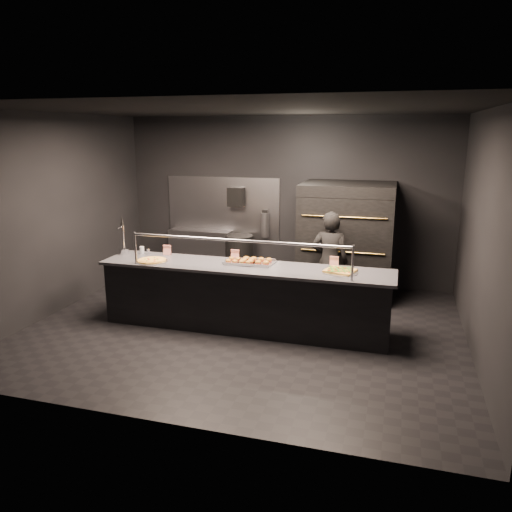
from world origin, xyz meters
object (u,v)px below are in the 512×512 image
object	(u,v)px
beer_tap	(123,243)
slider_tray_a	(240,261)
fire_extinguisher	(265,224)
trash_bin	(239,258)
square_pizza	(340,271)
service_counter	(244,297)
pizza_oven	(347,240)
prep_shelf	(201,253)
worker	(330,262)
round_pizza	(152,260)
towel_dispenser	(236,197)
slider_tray_b	(256,262)

from	to	relation	value
beer_tap	slider_tray_a	distance (m)	1.86
fire_extinguisher	trash_bin	world-z (taller)	fire_extinguisher
square_pizza	service_counter	bearing A→B (deg)	-178.66
pizza_oven	square_pizza	distance (m)	1.87
slider_tray_a	service_counter	bearing A→B (deg)	-48.22
prep_shelf	slider_tray_a	distance (m)	2.72
square_pizza	worker	bearing A→B (deg)	105.09
round_pizza	worker	bearing A→B (deg)	27.12
service_counter	slider_tray_a	bearing A→B (deg)	131.78
prep_shelf	towel_dispenser	xyz separation A→B (m)	(0.70, 0.07, 1.10)
prep_shelf	fire_extinguisher	distance (m)	1.39
service_counter	prep_shelf	size ratio (longest dim) A/B	3.42
slider_tray_a	prep_shelf	bearing A→B (deg)	124.18
pizza_oven	round_pizza	world-z (taller)	pizza_oven
towel_dispenser	fire_extinguisher	distance (m)	0.74
prep_shelf	beer_tap	xyz separation A→B (m)	(-0.35, -2.18, 0.64)
worker	towel_dispenser	bearing A→B (deg)	-35.03
prep_shelf	slider_tray_b	size ratio (longest dim) A/B	2.27
pizza_oven	slider_tray_a	size ratio (longest dim) A/B	3.86
beer_tap	square_pizza	size ratio (longest dim) A/B	1.27
pizza_oven	prep_shelf	size ratio (longest dim) A/B	1.59
service_counter	worker	world-z (taller)	worker
beer_tap	slider_tray_b	xyz separation A→B (m)	(2.08, 0.01, -0.14)
service_counter	fire_extinguisher	xyz separation A→B (m)	(-0.35, 2.40, 0.60)
prep_shelf	towel_dispenser	distance (m)	1.31
pizza_oven	square_pizza	world-z (taller)	pizza_oven
prep_shelf	slider_tray_a	bearing A→B (deg)	-55.82
prep_shelf	slider_tray_a	size ratio (longest dim) A/B	2.42
worker	prep_shelf	bearing A→B (deg)	-26.10
slider_tray_b	round_pizza	bearing A→B (deg)	-168.40
round_pizza	towel_dispenser	bearing A→B (deg)	80.25
service_counter	slider_tray_a	distance (m)	0.50
slider_tray_a	slider_tray_b	size ratio (longest dim) A/B	0.94
round_pizza	square_pizza	world-z (taller)	square_pizza
beer_tap	slider_tray_b	size ratio (longest dim) A/B	1.13
towel_dispenser	fire_extinguisher	world-z (taller)	towel_dispenser
slider_tray_b	worker	distance (m)	1.30
trash_bin	slider_tray_a	bearing A→B (deg)	-71.77
pizza_oven	square_pizza	xyz separation A→B (m)	(0.12, -1.87, -0.03)
slider_tray_b	prep_shelf	bearing A→B (deg)	128.49
service_counter	prep_shelf	bearing A→B (deg)	124.59
worker	service_counter	bearing A→B (deg)	45.13
fire_extinguisher	round_pizza	xyz separation A→B (m)	(-0.99, -2.55, -0.12)
fire_extinguisher	towel_dispenser	bearing A→B (deg)	-178.96
fire_extinguisher	slider_tray_b	xyz separation A→B (m)	(0.48, -2.25, -0.11)
slider_tray_a	towel_dispenser	bearing A→B (deg)	109.34
fire_extinguisher	square_pizza	xyz separation A→B (m)	(1.67, -2.37, -0.12)
service_counter	pizza_oven	bearing A→B (deg)	57.73
service_counter	slider_tray_b	size ratio (longest dim) A/B	7.76
pizza_oven	round_pizza	size ratio (longest dim) A/B	4.09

